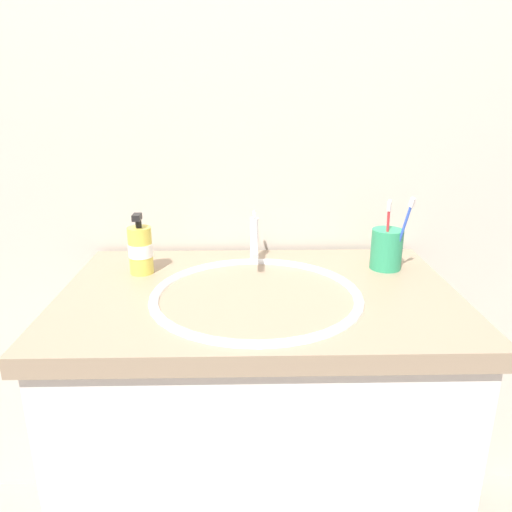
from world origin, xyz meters
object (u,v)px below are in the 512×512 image
object	(u,v)px
toothbrush_cup	(386,249)
toothbrush_white	(387,227)
soap_dispenser	(140,249)
toothbrush_red	(387,231)
faucet	(254,241)
toothbrush_blue	(403,230)

from	to	relation	value
toothbrush_cup	toothbrush_white	world-z (taller)	toothbrush_white
toothbrush_white	soap_dispenser	bearing A→B (deg)	-174.96
toothbrush_cup	toothbrush_red	world-z (taller)	toothbrush_red
faucet	toothbrush_red	xyz separation A→B (m)	(0.35, -0.07, 0.04)
toothbrush_cup	toothbrush_red	bearing A→B (deg)	-111.42
toothbrush_cup	soap_dispenser	xyz separation A→B (m)	(-0.66, -0.02, 0.01)
faucet	toothbrush_cup	world-z (taller)	faucet
toothbrush_blue	toothbrush_red	distance (m)	0.04
faucet	toothbrush_white	bearing A→B (deg)	-1.91
faucet	toothbrush_cup	size ratio (longest dim) A/B	1.55
toothbrush_cup	toothbrush_red	distance (m)	0.06
toothbrush_red	soap_dispenser	world-z (taller)	toothbrush_red
faucet	toothbrush_cup	xyz separation A→B (m)	(0.36, -0.05, -0.01)
faucet	toothbrush_blue	world-z (taller)	toothbrush_blue
toothbrush_red	toothbrush_white	world-z (taller)	toothbrush_red
faucet	toothbrush_blue	distance (m)	0.40
toothbrush_cup	toothbrush_red	size ratio (longest dim) A/B	0.59
toothbrush_white	toothbrush_red	bearing A→B (deg)	-105.61
toothbrush_white	soap_dispenser	distance (m)	0.67
soap_dispenser	toothbrush_cup	bearing A→B (deg)	1.78
toothbrush_cup	toothbrush_white	size ratio (longest dim) A/B	0.62
toothbrush_blue	soap_dispenser	distance (m)	0.68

